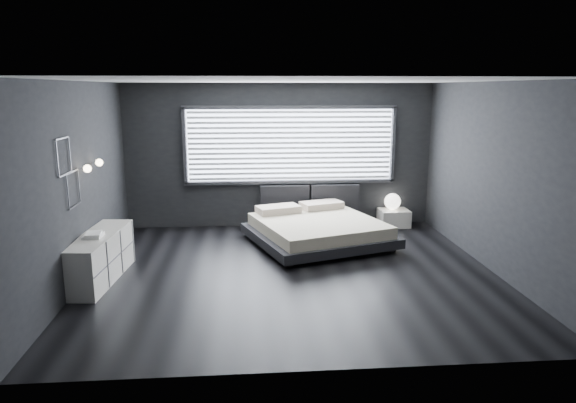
{
  "coord_description": "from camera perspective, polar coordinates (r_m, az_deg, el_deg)",
  "views": [
    {
      "loc": [
        -0.66,
        -7.24,
        2.7
      ],
      "look_at": [
        0.0,
        0.85,
        0.9
      ],
      "focal_mm": 32.0,
      "sensor_mm": 36.0,
      "label": 1
    }
  ],
  "objects": [
    {
      "name": "orb_lamp",
      "position": [
        10.4,
        11.53,
        0.01
      ],
      "size": [
        0.32,
        0.32,
        0.32
      ],
      "primitive_type": "sphere",
      "color": "white",
      "rests_on": "nightstand"
    },
    {
      "name": "sconce_near",
      "position": [
        7.7,
        -21.42,
        3.42
      ],
      "size": [
        0.18,
        0.11,
        0.11
      ],
      "color": "silver",
      "rests_on": "ground"
    },
    {
      "name": "book_stack",
      "position": [
        7.63,
        -20.83,
        -3.49
      ],
      "size": [
        0.25,
        0.33,
        0.06
      ],
      "color": "white",
      "rests_on": "dresser"
    },
    {
      "name": "bed",
      "position": [
        9.09,
        3.29,
        -3.07
      ],
      "size": [
        2.75,
        2.68,
        0.57
      ],
      "color": "black",
      "rests_on": "ground"
    },
    {
      "name": "dresser",
      "position": [
        7.84,
        -20.19,
        -5.82
      ],
      "size": [
        0.63,
        1.73,
        0.68
      ],
      "color": "silver",
      "rests_on": "ground"
    },
    {
      "name": "headboard",
      "position": [
        10.19,
        2.45,
        0.42
      ],
      "size": [
        1.96,
        0.16,
        0.52
      ],
      "color": "black",
      "rests_on": "ground"
    },
    {
      "name": "wall_art_upper",
      "position": [
        7.13,
        -23.64,
        4.61
      ],
      "size": [
        0.01,
        0.48,
        0.48
      ],
      "color": "#47474C",
      "rests_on": "ground"
    },
    {
      "name": "room",
      "position": [
        7.39,
        0.54,
        2.36
      ],
      "size": [
        6.04,
        6.0,
        2.8
      ],
      "color": "black",
      "rests_on": "ground"
    },
    {
      "name": "window",
      "position": [
        10.04,
        0.28,
        6.26
      ],
      "size": [
        4.14,
        0.09,
        1.52
      ],
      "color": "white",
      "rests_on": "ground"
    },
    {
      "name": "sconce_far",
      "position": [
        8.27,
        -20.26,
        4.09
      ],
      "size": [
        0.18,
        0.11,
        0.11
      ],
      "color": "silver",
      "rests_on": "ground"
    },
    {
      "name": "wall_art_lower",
      "position": [
        7.44,
        -22.72,
        1.29
      ],
      "size": [
        0.01,
        0.48,
        0.48
      ],
      "color": "#47474C",
      "rests_on": "ground"
    },
    {
      "name": "nightstand",
      "position": [
        10.45,
        11.66,
        -1.8
      ],
      "size": [
        0.59,
        0.5,
        0.33
      ],
      "primitive_type": "cube",
      "rotation": [
        0.0,
        0.0,
        0.03
      ],
      "color": "silver",
      "rests_on": "ground"
    }
  ]
}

